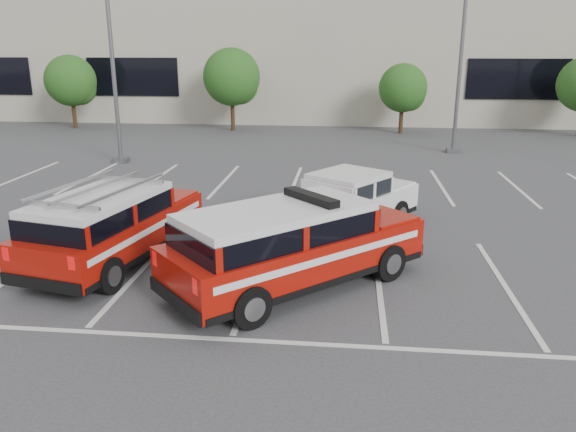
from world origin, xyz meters
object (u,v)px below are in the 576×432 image
Objects in this scene: light_pole_left at (111,39)px; tree_left at (73,83)px; light_pole_mid at (462,40)px; fire_chief_suv at (293,251)px; white_pickup at (338,212)px; convention_building at (327,48)px; ladder_suv at (113,231)px; tree_mid_right at (404,90)px; tree_mid_left at (233,79)px.

tree_left is at bearing 124.52° from light_pole_left.
light_pole_mid reaches higher than fire_chief_suv.
light_pole_left is 13.96m from white_pickup.
white_pickup is (16.65, -18.96, -2.11)m from tree_left.
ladder_suv is (-3.66, -31.39, -3.93)m from convention_building.
light_pole_mid is 1.85× the size of fire_chief_suv.
convention_building is at bearing 128.48° from white_pickup.
tree_left is 20.00m from tree_mid_right.
tree_mid_left reaches higher than ladder_suv.
light_pole_left is (-3.09, -10.05, 2.14)m from tree_mid_left.
light_pole_mid is at bearing 103.23° from white_pickup.
tree_mid_left is at bearing 153.08° from light_pole_mid.
tree_mid_right is (10.00, -0.00, -0.54)m from tree_mid_left.
ladder_suv is (4.52, -11.53, -4.39)m from light_pole_left.
white_pickup is at bearing 123.05° from fire_chief_suv.
tree_mid_left reaches higher than white_pickup.
ladder_suv is at bearing -86.21° from tree_mid_left.
light_pole_mid is 1.87× the size of white_pickup.
fire_chief_suv is 3.68m from white_pickup.
light_pole_mid is at bearing -26.92° from tree_mid_left.
white_pickup is at bearing -42.48° from light_pole_left.
tree_left is 1.11× the size of tree_mid_right.
tree_mid_right reaches higher than ladder_suv.
light_pole_left is at bearing -55.48° from tree_left.
fire_chief_suv is at bearing -75.64° from tree_mid_left.
white_pickup is at bearing -48.72° from tree_left.
convention_building is 32.59m from fire_chief_suv.
tree_mid_right is at bearing 80.75° from ladder_suv.
convention_building reaches higher than white_pickup.
ladder_suv is (-4.34, 0.96, -0.02)m from fire_chief_suv.
tree_mid_left is at bearing -117.40° from convention_building.
light_pole_mid is 19.24m from ladder_suv.
light_pole_left is at bearing 172.90° from white_pickup.
ladder_suv is at bearing -145.49° from fire_chief_suv.
light_pole_mid is (15.00, 4.00, 0.00)m from light_pole_left.
light_pole_mid is 18.13m from fire_chief_suv.
light_pole_left is at bearing -165.07° from light_pole_mid.
tree_mid_left reaches higher than fire_chief_suv.
ladder_suv is at bearing -62.09° from tree_left.
tree_mid_left is 0.91× the size of ladder_suv.
convention_building reaches higher than ladder_suv.
tree_mid_left is 0.88× the size of white_pickup.
light_pole_left reaches higher than ladder_suv.
light_pole_mid is 1.92× the size of ladder_suv.
ladder_suv is (11.43, -21.57, -1.98)m from tree_left.
tree_left is 27.57m from fire_chief_suv.
tree_left is at bearing -146.95° from convention_building.
fire_chief_suv is at bearing -100.64° from tree_mid_right.
convention_building is 17.27m from light_pole_mid.
tree_mid_right is 0.73× the size of white_pickup.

